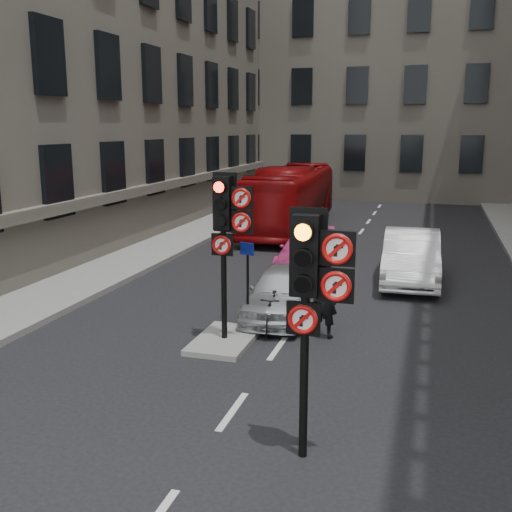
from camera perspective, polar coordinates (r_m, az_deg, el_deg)
The scene contains 13 objects.
ground at distance 8.64m, azimuth -6.77°, elevation -20.25°, with size 120.00×120.00×0.00m, color black.
pavement_left at distance 21.73m, azimuth -11.82°, elevation -0.06°, with size 3.00×50.00×0.16m, color gray.
centre_island at distance 13.20m, azimuth -3.01°, elevation -8.00°, with size 1.20×2.00×0.12m, color gray.
building_far at distance 45.08m, azimuth 13.33°, elevation 18.82°, with size 30.00×14.00×20.00m, color #6B655A.
signal_near at distance 8.06m, azimuth 5.35°, elevation -2.52°, with size 0.91×0.40×3.58m.
signal_far at distance 12.50m, azimuth -2.78°, elevation 3.38°, with size 0.91×0.40×3.58m.
car_silver at distance 14.80m, azimuth 2.52°, elevation -3.41°, with size 1.50×3.72×1.27m, color #B8BDC1.
car_white at distance 18.66m, azimuth 14.56°, elevation -0.06°, with size 1.63×4.67×1.54m, color silver.
car_pink at distance 19.83m, azimuth 4.81°, elevation 0.46°, with size 1.64×4.03×1.17m, color #DC408E.
bus_red at distance 27.15m, azimuth 3.31°, elevation 5.50°, with size 2.41×10.28×2.86m, color maroon.
motorcycle at distance 13.75m, azimuth 1.55°, elevation -5.42°, with size 0.42×1.50×0.90m, color black.
motorcyclist at distance 13.37m, azimuth 6.47°, elevation -3.93°, with size 0.67×0.44×1.83m, color black.
info_sign at distance 13.38m, azimuth -0.82°, elevation -1.67°, with size 0.34×0.15×1.99m.
Camera 1 is at (2.97, -6.66, 4.64)m, focal length 42.00 mm.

